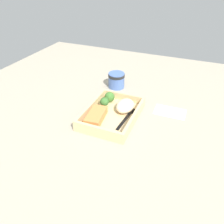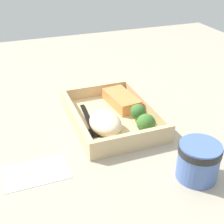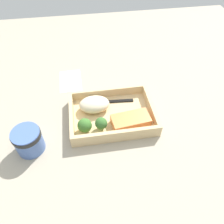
{
  "view_description": "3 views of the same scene",
  "coord_description": "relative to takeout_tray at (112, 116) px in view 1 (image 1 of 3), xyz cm",
  "views": [
    {
      "loc": [
        -67.07,
        -28.0,
        52.31
      ],
      "look_at": [
        0.0,
        0.0,
        2.7
      ],
      "focal_mm": 35.0,
      "sensor_mm": 36.0,
      "label": 1
    },
    {
      "loc": [
        63.88,
        -23.74,
        41.6
      ],
      "look_at": [
        0.0,
        0.0,
        2.7
      ],
      "focal_mm": 50.0,
      "sensor_mm": 36.0,
      "label": 2
    },
    {
      "loc": [
        7.36,
        47.08,
        55.48
      ],
      "look_at": [
        0.0,
        0.0,
        2.7
      ],
      "focal_mm": 35.0,
      "sensor_mm": 36.0,
      "label": 3
    }
  ],
  "objects": [
    {
      "name": "paper_cup",
      "position": [
        25.44,
        8.21,
        3.64
      ],
      "size": [
        8.22,
        8.22,
        7.6
      ],
      "color": "#4A69AD",
      "rests_on": "ground_plane"
    },
    {
      "name": "mashed_potatoes",
      "position": [
        5.38,
        -3.65,
        2.8
      ],
      "size": [
        10.11,
        7.22,
        4.4
      ],
      "primitive_type": "ellipsoid",
      "color": "beige",
      "rests_on": "takeout_tray"
    },
    {
      "name": "broccoli_floret_2",
      "position": [
        9.18,
        4.98,
        2.98
      ],
      "size": [
        4.44,
        4.44,
        4.67
      ],
      "color": "#7C9955",
      "rests_on": "takeout_tray"
    },
    {
      "name": "fork",
      "position": [
        0.59,
        -6.17,
        0.82
      ],
      "size": [
        15.88,
        2.77,
        0.44
      ],
      "color": "black",
      "rests_on": "takeout_tray"
    },
    {
      "name": "tray_rim",
      "position": [
        0.0,
        0.0,
        2.23
      ],
      "size": [
        27.4,
        20.06,
        3.26
      ],
      "color": "#D3B481",
      "rests_on": "takeout_tray"
    },
    {
      "name": "ground_plane",
      "position": [
        0.0,
        0.0,
        -1.6
      ],
      "size": [
        160.0,
        160.0,
        2.0
      ],
      "primitive_type": "cube",
      "color": "#A09682"
    },
    {
      "name": "takeout_tray",
      "position": [
        0.0,
        0.0,
        0.0
      ],
      "size": [
        27.4,
        20.06,
        1.2
      ],
      "primitive_type": "cube",
      "color": "#D3B481",
      "rests_on": "ground_plane"
    },
    {
      "name": "broccoli_floret_1",
      "position": [
        4.15,
        5.21,
        3.24
      ],
      "size": [
        3.79,
        3.79,
        4.65
      ],
      "color": "#88A864",
      "rests_on": "takeout_tray"
    },
    {
      "name": "salmon_fillet",
      "position": [
        -5.21,
        4.65,
        2.14
      ],
      "size": [
        12.51,
        7.26,
        3.07
      ],
      "primitive_type": "cube",
      "rotation": [
        0.0,
        0.0,
        0.11
      ],
      "color": "#EB8545",
      "rests_on": "takeout_tray"
    },
    {
      "name": "receipt_slip",
      "position": [
        13.25,
        -21.22,
        -0.48
      ],
      "size": [
        8.3,
        13.02,
        0.24
      ],
      "primitive_type": "cube",
      "rotation": [
        0.0,
        0.0,
        0.01
      ],
      "color": "white",
      "rests_on": "ground_plane"
    }
  ]
}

